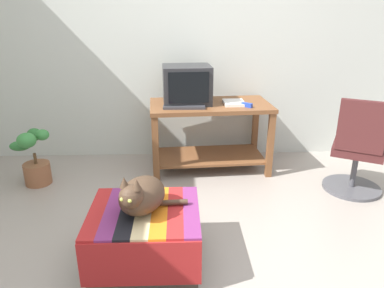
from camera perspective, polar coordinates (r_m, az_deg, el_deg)
The scene contains 12 objects.
ground_plane at distance 2.47m, azimuth 2.13°, elevation -19.24°, with size 14.00×14.00×0.00m, color #9E9389.
back_wall at distance 3.95m, azimuth 0.18°, elevation 16.53°, with size 8.00×0.10×2.60m, color silver.
desk at distance 3.67m, azimuth 2.86°, elevation 3.05°, with size 1.24×0.71×0.70m.
tv_monitor at distance 3.58m, azimuth -0.83°, elevation 9.38°, with size 0.49×0.43×0.37m.
keyboard at distance 3.44m, azimuth -1.24°, elevation 5.98°, with size 0.40×0.15×0.02m, color #333338.
book at distance 3.61m, azimuth 6.70°, elevation 6.55°, with size 0.20×0.25×0.03m, color white.
ottoman_with_blanket at distance 2.43m, azimuth -7.47°, elevation -14.36°, with size 0.70×0.64×0.39m.
cat at distance 2.26m, azimuth -8.13°, elevation -8.10°, with size 0.48×0.43×0.29m.
potted_plant at distance 3.69m, azimuth -23.87°, elevation -2.25°, with size 0.37×0.41×0.57m.
office_chair at distance 3.51m, azimuth 24.85°, elevation -1.30°, with size 0.57×0.57×0.89m.
stapler at distance 3.51m, azimuth 8.74°, elevation 6.17°, with size 0.04×0.11×0.04m, color #2342B7.
pen at distance 3.66m, azimuth 7.57°, elevation 6.58°, with size 0.01×0.01×0.14m, color #2351B2.
Camera 1 is at (-0.16, -1.89, 1.58)m, focal length 33.44 mm.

